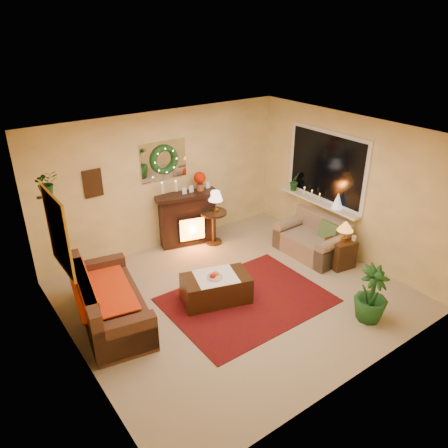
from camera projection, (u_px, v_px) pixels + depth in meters
floor at (237, 296)px, 7.04m from camera, size 5.00×5.00×0.00m
ceiling at (239, 137)px, 5.91m from camera, size 5.00×5.00×0.00m
wall_back at (164, 181)px, 8.12m from camera, size 5.00×5.00×0.00m
wall_front at (361, 294)px, 4.83m from camera, size 5.00×5.00×0.00m
wall_left at (70, 277)px, 5.16m from camera, size 4.50×4.50×0.00m
wall_right at (349, 188)px, 7.80m from camera, size 4.50×4.50×0.00m
area_rug at (247, 300)px, 6.93m from camera, size 2.46×1.85×0.01m
sofa at (111, 296)px, 6.30m from camera, size 1.15×1.99×0.81m
red_throw at (103, 292)px, 6.35m from camera, size 0.79×1.29×0.02m
fireplace at (187, 217)px, 8.45m from camera, size 1.12×0.59×0.98m
poinsettia at (200, 178)px, 8.28m from camera, size 0.22×0.22×0.22m
mantel_candle_a at (162, 188)px, 7.91m from camera, size 0.06×0.06×0.19m
mantel_candle_b at (176, 186)px, 7.98m from camera, size 0.06×0.06×0.18m
mantel_mirror at (164, 160)px, 7.93m from camera, size 0.92×0.02×0.72m
wreath at (165, 160)px, 7.90m from camera, size 0.55×0.11×0.55m
wall_art at (93, 183)px, 7.29m from camera, size 0.32×0.03×0.48m
gold_mirror at (58, 233)px, 5.20m from camera, size 0.03×0.84×1.00m
hanging_plant at (48, 194)px, 5.72m from camera, size 0.33×0.28×0.36m
loveseat at (311, 234)px, 8.09m from camera, size 0.76×1.29×0.74m
window_frame at (326, 167)px, 8.08m from camera, size 0.03×1.86×1.36m
window_glass at (326, 167)px, 8.07m from camera, size 0.02×1.70×1.22m
window_sill at (319, 202)px, 8.32m from camera, size 0.22×1.86×0.04m
mini_tree at (338, 201)px, 7.94m from camera, size 0.21×0.21×0.31m
sill_plant at (295, 181)px, 8.73m from camera, size 0.27×0.22×0.49m
side_table_round at (214, 228)px, 8.55m from camera, size 0.67×0.67×0.67m
lamp_cream at (216, 201)px, 8.31m from camera, size 0.28×0.28×0.42m
end_table_square at (340, 252)px, 7.78m from camera, size 0.48×0.48×0.51m
lamp_tiffany at (345, 229)px, 7.56m from camera, size 0.29×0.29×0.42m
coffee_table at (216, 289)px, 6.84m from camera, size 1.16×0.85×0.44m
fruit_bowl at (215, 278)px, 6.70m from camera, size 0.24×0.24×0.06m
floor_palm at (372, 293)px, 6.32m from camera, size 1.49×1.49×2.60m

